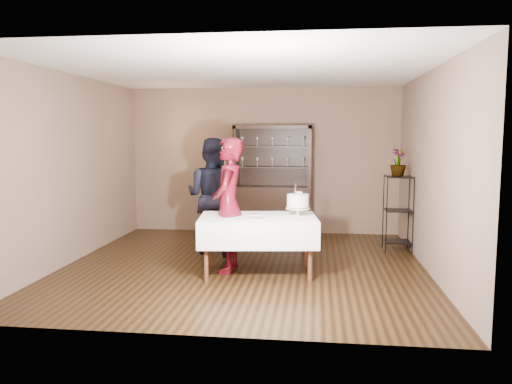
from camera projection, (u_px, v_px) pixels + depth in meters
The scene contains 14 objects.
floor at pixel (244, 266), 7.03m from camera, with size 5.00×5.00×0.00m, color black.
ceiling at pixel (244, 70), 6.72m from camera, with size 5.00×5.00×0.00m, color silver.
back_wall at pixel (263, 161), 9.34m from camera, with size 5.00×0.02×2.70m, color brown.
wall_left at pixel (72, 169), 7.18m from camera, with size 0.02×5.00×2.70m, color brown.
wall_right at pixel (431, 172), 6.57m from camera, with size 0.02×5.00×2.70m, color brown.
china_hutch at pixel (273, 199), 9.15m from camera, with size 1.40×0.48×2.00m.
plant_etagere at pixel (398, 210), 7.86m from camera, with size 0.42×0.42×1.20m.
cake_table at pixel (258, 230), 6.59m from camera, with size 1.63×1.12×0.76m.
woman at pixel (228, 205), 6.66m from camera, with size 0.66×0.43×1.80m, color #3B0510.
man at pixel (212, 196), 7.70m from camera, with size 0.87×0.68×1.79m, color black.
cake at pixel (298, 202), 6.63m from camera, with size 0.34×0.34×0.45m.
plate_near at pixel (256, 219), 6.36m from camera, with size 0.22×0.22×0.01m, color silver.
plate_far at pixel (254, 215), 6.68m from camera, with size 0.18×0.18×0.01m, color silver.
potted_plant at pixel (398, 162), 7.80m from camera, with size 0.24×0.24×0.43m, color #547538.
Camera 1 is at (1.00, -6.79, 1.84)m, focal length 35.00 mm.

